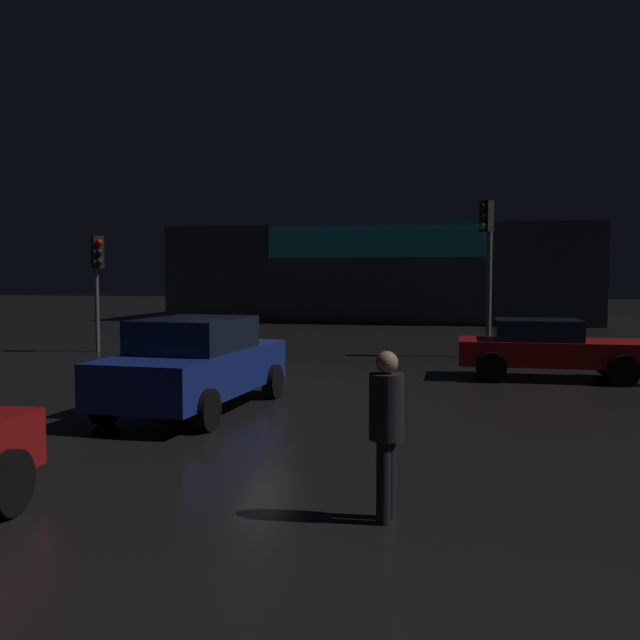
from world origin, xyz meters
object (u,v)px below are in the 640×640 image
(traffic_signal_cross_left, at_px, (98,267))
(car_near, at_px, (196,363))
(pedestrian, at_px, (386,423))
(car_far, at_px, (548,348))
(traffic_signal_main, at_px, (487,249))
(store_building, at_px, (384,274))

(traffic_signal_cross_left, relative_size, car_near, 0.77)
(traffic_signal_cross_left, distance_m, pedestrian, 16.79)
(car_far, relative_size, pedestrian, 2.53)
(car_far, height_order, pedestrian, pedestrian)
(traffic_signal_cross_left, bearing_deg, traffic_signal_main, 5.26)
(car_far, bearing_deg, traffic_signal_main, 107.88)
(traffic_signal_main, xyz_separation_m, traffic_signal_cross_left, (-11.75, -1.08, -0.50))
(traffic_signal_cross_left, bearing_deg, store_building, 70.13)
(store_building, bearing_deg, car_near, -90.43)
(car_far, bearing_deg, store_building, 106.48)
(traffic_signal_cross_left, bearing_deg, car_far, -12.68)
(traffic_signal_main, height_order, car_near, traffic_signal_main)
(car_near, height_order, car_far, car_near)
(store_building, bearing_deg, traffic_signal_cross_left, -109.87)
(traffic_signal_main, distance_m, car_near, 10.86)
(store_building, distance_m, car_far, 22.44)
(traffic_signal_main, bearing_deg, pedestrian, -95.30)
(traffic_signal_main, height_order, car_far, traffic_signal_main)
(car_near, bearing_deg, traffic_signal_main, 60.31)
(traffic_signal_cross_left, xyz_separation_m, car_near, (6.49, -8.13, -1.82))
(store_building, height_order, car_far, store_building)
(store_building, xyz_separation_m, pedestrian, (3.74, -31.56, -1.47))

